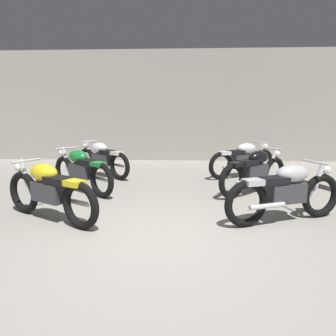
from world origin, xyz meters
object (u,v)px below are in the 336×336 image
Objects in this scene: motorcycle_left_row_0 at (49,190)px; motorcycle_right_row_1 at (255,170)px; motorcycle_left_row_2 at (102,158)px; motorcycle_right_row_0 at (286,191)px; motorcycle_left_row_1 at (81,170)px; motorcycle_right_row_2 at (243,159)px.

motorcycle_left_row_0 is 3.81m from motorcycle_right_row_1.
motorcycle_right_row_1 is (3.38, 1.75, 0.00)m from motorcycle_left_row_0.
motorcycle_right_row_0 is at bearing -41.38° from motorcycle_left_row_2.
motorcycle_left_row_0 is at bearing -87.35° from motorcycle_left_row_1.
motorcycle_right_row_0 and motorcycle_right_row_2 have the same top height.
motorcycle_left_row_0 and motorcycle_left_row_2 have the same top height.
motorcycle_left_row_0 is 4.78m from motorcycle_right_row_2.
motorcycle_right_row_0 is at bearing -89.66° from motorcycle_right_row_2.
motorcycle_left_row_1 is at bearing 92.65° from motorcycle_left_row_0.
motorcycle_left_row_2 is at bearing 89.84° from motorcycle_left_row_1.
motorcycle_right_row_1 and motorcycle_right_row_2 have the same top height.
motorcycle_right_row_1 is at bearing 92.75° from motorcycle_right_row_0.
motorcycle_right_row_1 is at bearing 1.50° from motorcycle_left_row_1.
motorcycle_left_row_0 is 3.46m from motorcycle_right_row_0.
motorcycle_left_row_2 and motorcycle_right_row_2 have the same top height.
motorcycle_left_row_2 and motorcycle_right_row_1 have the same top height.
motorcycle_right_row_1 is 0.89× the size of motorcycle_right_row_2.
motorcycle_left_row_1 is 0.91× the size of motorcycle_right_row_2.
motorcycle_right_row_2 is (3.51, 1.66, 0.00)m from motorcycle_left_row_1.
motorcycle_left_row_2 is 4.70m from motorcycle_right_row_0.
motorcycle_right_row_2 is (0.06, 1.57, 0.00)m from motorcycle_right_row_1.
motorcycle_left_row_1 is 3.89m from motorcycle_right_row_2.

